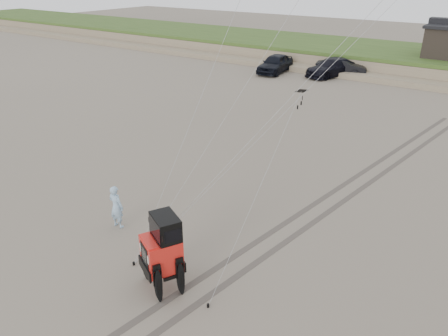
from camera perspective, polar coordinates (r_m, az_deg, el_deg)
The scene contains 10 objects.
ground at distance 14.95m, azimuth -4.81°, elevation -13.70°, with size 160.00×160.00×0.00m, color #6B6054.
dune_ridge at distance 47.71m, azimuth 25.98°, elevation 12.12°, with size 160.00×14.25×1.73m.
truck_a at distance 43.34m, azimuth 6.71°, elevation 13.40°, with size 2.06×5.12×1.75m, color black.
truck_b at distance 43.46m, azimuth 15.06°, elevation 12.63°, with size 1.63×4.68×1.54m, color black.
truck_c at distance 42.77m, azimuth 13.88°, elevation 12.61°, with size 2.24×5.50×1.60m, color black.
jeep at distance 13.98m, azimuth -8.11°, elevation -11.77°, with size 2.34×5.41×2.02m, color red, non-canonical shape.
man at distance 17.38m, azimuth -13.88°, elevation -4.92°, with size 0.64×0.42×1.76m, color #7EB0C3.
stake_main at distance 15.58m, azimuth -11.72°, elevation -12.12°, with size 0.08×0.08×0.12m, color black.
stake_aux at distance 13.70m, azimuth -2.10°, elevation -17.51°, with size 0.08×0.08×0.12m, color black.
tire_tracks at distance 20.04m, azimuth 14.58°, elevation -3.68°, with size 5.22×29.74×0.01m.
Camera 1 is at (7.73, -8.82, 9.27)m, focal length 35.00 mm.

